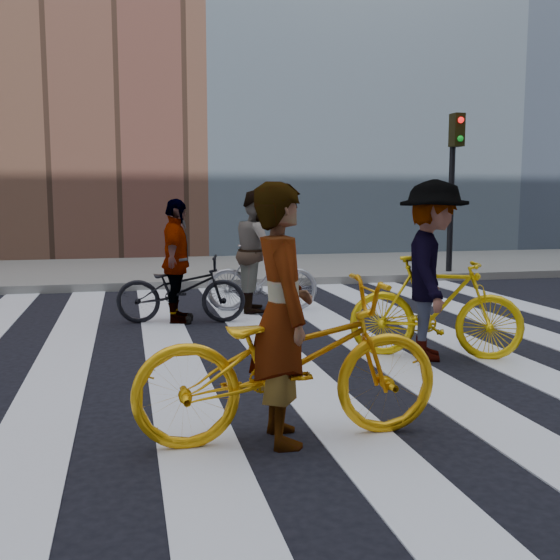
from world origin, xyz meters
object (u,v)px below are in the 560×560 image
object	(u,v)px
bike_yellow_left	(289,361)
bike_dark_rear	(181,289)
traffic_signal	(454,167)
rider_left	(282,314)
rider_rear	(176,261)
rider_right	(432,270)
rider_mid	(258,251)
bike_yellow_right	(436,308)
bike_silver_mid	(262,278)

from	to	relation	value
bike_yellow_left	bike_dark_rear	xyz separation A→B (m)	(-0.37, 4.48, -0.11)
traffic_signal	bike_yellow_left	size ratio (longest dim) A/B	1.56
bike_yellow_left	rider_left	distance (m)	0.33
bike_dark_rear	rider_rear	xyz separation A→B (m)	(-0.05, 0.00, 0.38)
traffic_signal	rider_right	xyz separation A→B (m)	(-3.43, -6.08, -1.36)
rider_left	bike_yellow_left	bearing A→B (deg)	-89.70
rider_mid	rider_rear	bearing A→B (deg)	127.44
traffic_signal	bike_dark_rear	bearing A→B (deg)	-148.79
traffic_signal	bike_yellow_right	xyz separation A→B (m)	(-3.38, -6.08, -1.75)
bike_yellow_right	bike_yellow_left	bearing A→B (deg)	157.38
rider_right	traffic_signal	bearing A→B (deg)	-5.10
traffic_signal	bike_yellow_left	xyz separation A→B (m)	(-5.43, -7.99, -1.72)
traffic_signal	rider_mid	size ratio (longest dim) A/B	1.88
bike_silver_mid	rider_left	world-z (taller)	rider_left
bike_yellow_left	rider_mid	size ratio (longest dim) A/B	1.20
bike_dark_rear	rider_right	xyz separation A→B (m)	(2.36, -2.57, 0.47)
traffic_signal	bike_yellow_right	distance (m)	7.18
bike_dark_rear	rider_mid	size ratio (longest dim) A/B	0.97
bike_yellow_left	bike_dark_rear	distance (m)	4.50
bike_yellow_left	rider_mid	world-z (taller)	rider_mid
rider_right	rider_left	bearing A→B (deg)	157.38
traffic_signal	rider_rear	size ratio (longest dim) A/B	2.01
rider_right	bike_yellow_right	bearing A→B (deg)	-65.67
bike_yellow_right	bike_dark_rear	distance (m)	3.53
bike_yellow_right	rider_mid	world-z (taller)	rider_mid
rider_left	rider_mid	distance (m)	5.20
bike_yellow_right	bike_silver_mid	bearing A→B (deg)	44.39
bike_yellow_left	rider_left	bearing A→B (deg)	90.30
bike_yellow_right	bike_dark_rear	xyz separation A→B (m)	(-2.41, 2.57, -0.08)
bike_dark_rear	rider_rear	bearing A→B (deg)	100.49
bike_silver_mid	bike_yellow_right	bearing A→B (deg)	-150.11
rider_left	rider_rear	size ratio (longest dim) A/B	1.07
bike_yellow_left	rider_mid	bearing A→B (deg)	-8.77
bike_silver_mid	rider_right	bearing A→B (deg)	-150.90
rider_left	rider_rear	bearing A→B (deg)	5.01
traffic_signal	rider_left	size ratio (longest dim) A/B	1.88
rider_right	bike_yellow_left	bearing A→B (deg)	158.09
bike_silver_mid	rider_right	size ratio (longest dim) A/B	0.89
traffic_signal	bike_yellow_left	distance (m)	9.81
bike_yellow_left	bike_yellow_right	size ratio (longest dim) A/B	1.20
bike_dark_rear	bike_yellow_right	bearing A→B (deg)	-126.31
bike_silver_mid	rider_mid	distance (m)	0.40
rider_mid	rider_right	xyz separation A→B (m)	(1.18, -3.22, 0.04)
bike_yellow_left	rider_rear	xyz separation A→B (m)	(-0.42, 4.48, 0.27)
bike_dark_rear	rider_right	world-z (taller)	rider_right
rider_left	rider_right	bearing A→B (deg)	-46.65
traffic_signal	bike_silver_mid	world-z (taller)	traffic_signal
bike_yellow_right	bike_dark_rear	size ratio (longest dim) A/B	1.04
bike_dark_rear	rider_left	distance (m)	4.51
bike_yellow_left	rider_right	size ratio (longest dim) A/B	1.15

